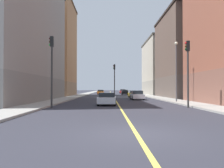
# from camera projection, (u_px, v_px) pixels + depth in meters

# --- Properties ---
(ground_plane) EXTENTS (400.00, 400.00, 0.00)m
(ground_plane) POSITION_uv_depth(u_px,v_px,m) (136.00, 134.00, 8.65)
(ground_plane) COLOR #2E2E38
(ground_plane) RESTS_ON ground
(sidewalk_left) EXTENTS (2.74, 168.00, 0.15)m
(sidewalk_left) POSITION_uv_depth(u_px,v_px,m) (143.00, 95.00, 57.77)
(sidewalk_left) COLOR #9E9B93
(sidewalk_left) RESTS_ON ground
(sidewalk_right) EXTENTS (2.74, 168.00, 0.15)m
(sidewalk_right) POSITION_uv_depth(u_px,v_px,m) (81.00, 95.00, 57.51)
(sidewalk_right) COLOR #9E9B93
(sidewalk_right) RESTS_ON ground
(lane_center_stripe) EXTENTS (0.16, 154.00, 0.01)m
(lane_center_stripe) POSITION_uv_depth(u_px,v_px,m) (112.00, 95.00, 57.63)
(lane_center_stripe) COLOR #E5D14C
(lane_center_stripe) RESTS_ON ground
(building_left_mid) EXTENTS (10.19, 15.82, 15.45)m
(building_left_mid) POSITION_uv_depth(u_px,v_px,m) (190.00, 56.00, 42.24)
(building_left_mid) COLOR brown
(building_left_mid) RESTS_ON ground
(building_left_far) EXTENTS (10.19, 17.69, 14.48)m
(building_left_far) POSITION_uv_depth(u_px,v_px,m) (165.00, 68.00, 60.83)
(building_left_far) COLOR #9D9688
(building_left_far) RESTS_ON ground
(building_right_corner) EXTENTS (10.19, 24.97, 18.41)m
(building_right_corner) POSITION_uv_depth(u_px,v_px,m) (9.00, 31.00, 30.00)
(building_right_corner) COLOR slate
(building_right_corner) RESTS_ON ground
(building_right_midblock) EXTENTS (10.19, 14.45, 21.29)m
(building_right_midblock) POSITION_uv_depth(u_px,v_px,m) (51.00, 49.00, 51.94)
(building_right_midblock) COLOR #8F6B4F
(building_right_midblock) RESTS_ON ground
(traffic_light_left_near) EXTENTS (0.40, 0.32, 5.92)m
(traffic_light_left_near) POSITION_uv_depth(u_px,v_px,m) (188.00, 64.00, 20.25)
(traffic_light_left_near) COLOR #2D2D2D
(traffic_light_left_near) RESTS_ON ground
(traffic_light_right_near) EXTENTS (0.40, 0.32, 6.27)m
(traffic_light_right_near) POSITION_uv_depth(u_px,v_px,m) (52.00, 62.00, 20.06)
(traffic_light_right_near) COLOR #2D2D2D
(traffic_light_right_near) RESTS_ON ground
(traffic_light_median_far) EXTENTS (0.40, 0.32, 6.04)m
(traffic_light_median_far) POSITION_uv_depth(u_px,v_px,m) (114.00, 76.00, 41.30)
(traffic_light_median_far) COLOR #2D2D2D
(traffic_light_median_far) RESTS_ON ground
(street_lamp_left_near) EXTENTS (0.36, 0.36, 7.08)m
(street_lamp_left_near) POSITION_uv_depth(u_px,v_px,m) (176.00, 65.00, 27.06)
(street_lamp_left_near) COLOR #4C4C51
(street_lamp_left_near) RESTS_ON ground
(car_yellow) EXTENTS (2.04, 4.36, 1.29)m
(car_yellow) POSITION_uv_depth(u_px,v_px,m) (134.00, 94.00, 43.81)
(car_yellow) COLOR gold
(car_yellow) RESTS_ON ground
(car_orange) EXTENTS (1.83, 4.10, 1.25)m
(car_orange) POSITION_uv_depth(u_px,v_px,m) (101.00, 92.00, 65.53)
(car_orange) COLOR orange
(car_orange) RESTS_ON ground
(car_silver) EXTENTS (1.95, 4.07, 1.27)m
(car_silver) POSITION_uv_depth(u_px,v_px,m) (107.00, 99.00, 23.39)
(car_silver) COLOR silver
(car_silver) RESTS_ON ground
(car_white) EXTENTS (1.83, 4.02, 1.36)m
(car_white) POSITION_uv_depth(u_px,v_px,m) (137.00, 95.00, 34.39)
(car_white) COLOR white
(car_white) RESTS_ON ground
(car_black) EXTENTS (1.84, 4.61, 1.33)m
(car_black) POSITION_uv_depth(u_px,v_px,m) (125.00, 92.00, 62.90)
(car_black) COLOR black
(car_black) RESTS_ON ground
(car_red) EXTENTS (1.95, 4.59, 1.41)m
(car_red) POSITION_uv_depth(u_px,v_px,m) (123.00, 91.00, 76.34)
(car_red) COLOR red
(car_red) RESTS_ON ground
(car_maroon) EXTENTS (1.90, 4.56, 1.27)m
(car_maroon) POSITION_uv_depth(u_px,v_px,m) (100.00, 92.00, 71.88)
(car_maroon) COLOR maroon
(car_maroon) RESTS_ON ground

